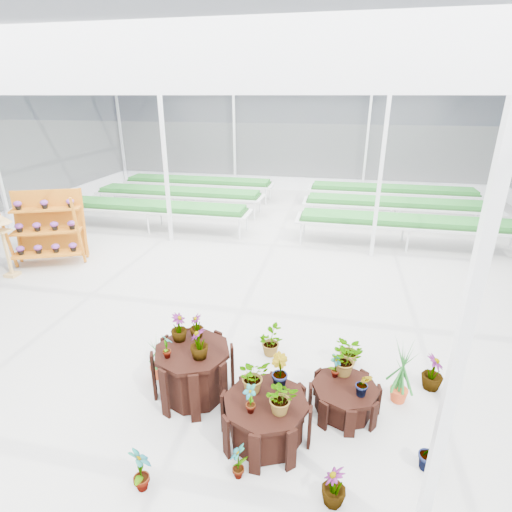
% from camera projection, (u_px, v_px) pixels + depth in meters
% --- Properties ---
extents(ground_plane, '(24.00, 24.00, 0.00)m').
position_uv_depth(ground_plane, '(231.00, 315.00, 8.19)').
color(ground_plane, gray).
rests_on(ground_plane, ground).
extents(greenhouse_shell, '(18.00, 24.00, 4.50)m').
position_uv_depth(greenhouse_shell, '(228.00, 209.00, 7.35)').
color(greenhouse_shell, white).
rests_on(greenhouse_shell, ground).
extents(steel_frame, '(18.00, 24.00, 4.50)m').
position_uv_depth(steel_frame, '(228.00, 209.00, 7.35)').
color(steel_frame, silver).
rests_on(steel_frame, ground).
extents(nursery_benches, '(16.00, 7.00, 0.84)m').
position_uv_depth(nursery_benches, '(283.00, 207.00, 14.56)').
color(nursery_benches, silver).
rests_on(nursery_benches, ground).
extents(plinth_tall, '(1.50, 1.50, 0.79)m').
position_uv_depth(plinth_tall, '(194.00, 372.00, 5.91)').
color(plinth_tall, black).
rests_on(plinth_tall, ground).
extents(plinth_mid, '(1.19, 1.19, 0.60)m').
position_uv_depth(plinth_mid, '(266.00, 419.00, 5.17)').
color(plinth_mid, black).
rests_on(plinth_mid, ground).
extents(plinth_low, '(1.11, 1.11, 0.43)m').
position_uv_depth(plinth_low, '(344.00, 398.00, 5.64)').
color(plinth_low, black).
rests_on(plinth_low, ground).
extents(shelf_rack, '(2.02, 1.58, 1.90)m').
position_uv_depth(shelf_rack, '(47.00, 229.00, 10.43)').
color(shelf_rack, '#B05E11').
rests_on(shelf_rack, ground).
extents(bird_table, '(0.41, 0.41, 1.62)m').
position_uv_depth(bird_table, '(5.00, 245.00, 9.68)').
color(bird_table, tan).
rests_on(bird_table, ground).
extents(nursery_plants, '(4.60, 3.34, 1.25)m').
position_uv_depth(nursery_plants, '(291.00, 370.00, 5.78)').
color(nursery_plants, '#226926').
rests_on(nursery_plants, ground).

